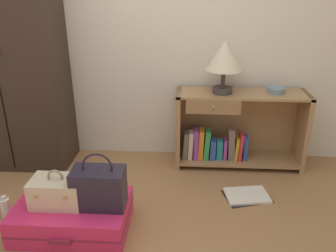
{
  "coord_description": "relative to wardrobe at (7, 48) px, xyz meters",
  "views": [
    {
      "loc": [
        0.42,
        -1.62,
        1.58
      ],
      "look_at": [
        0.28,
        0.81,
        0.55
      ],
      "focal_mm": 37.17,
      "sensor_mm": 36.0,
      "label": 1
    }
  ],
  "objects": [
    {
      "name": "table_lamp",
      "position": [
        1.8,
        0.03,
        -0.06
      ],
      "size": [
        0.3,
        0.3,
        0.44
      ],
      "color": "#3D3838",
      "rests_on": "bookshelf"
    },
    {
      "name": "bowl",
      "position": [
        2.26,
        0.06,
        -0.34
      ],
      "size": [
        0.15,
        0.15,
        0.05
      ],
      "primitive_type": "cylinder",
      "color": "slate",
      "rests_on": "bookshelf"
    },
    {
      "name": "handbag",
      "position": [
        0.95,
        -0.94,
        -0.71
      ],
      "size": [
        0.34,
        0.19,
        0.38
      ],
      "color": "#231E2D",
      "rests_on": "suitcase_large"
    },
    {
      "name": "bookshelf",
      "position": [
        1.92,
        0.07,
        -0.72
      ],
      "size": [
        1.13,
        0.34,
        0.69
      ],
      "color": "#A37A51",
      "rests_on": "ground_plane"
    },
    {
      "name": "open_book_on_floor",
      "position": [
        1.99,
        -0.48,
        -1.04
      ],
      "size": [
        0.4,
        0.34,
        0.02
      ],
      "color": "white",
      "rests_on": "ground_plane"
    },
    {
      "name": "train_case",
      "position": [
        0.67,
        -0.94,
        -0.76
      ],
      "size": [
        0.33,
        0.22,
        0.26
      ],
      "color": "beige",
      "rests_on": "suitcase_large"
    },
    {
      "name": "wardrobe",
      "position": [
        0.0,
        0.0,
        0.0
      ],
      "size": [
        0.88,
        0.47,
        2.1
      ],
      "color": "#33261E",
      "rests_on": "ground_plane"
    },
    {
      "name": "bottle",
      "position": [
        0.25,
        -0.87,
        -0.96
      ],
      "size": [
        0.06,
        0.06,
        0.19
      ],
      "color": "white",
      "rests_on": "ground_plane"
    },
    {
      "name": "back_wall",
      "position": [
        1.09,
        0.3,
        0.25
      ],
      "size": [
        6.4,
        0.1,
        2.6
      ],
      "primitive_type": "cube",
      "color": "silver",
      "rests_on": "ground_plane"
    },
    {
      "name": "suitcase_large",
      "position": [
        0.75,
        -0.93,
        -0.95
      ],
      "size": [
        0.75,
        0.51,
        0.2
      ],
      "color": "#DB2860",
      "rests_on": "ground_plane"
    }
  ]
}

